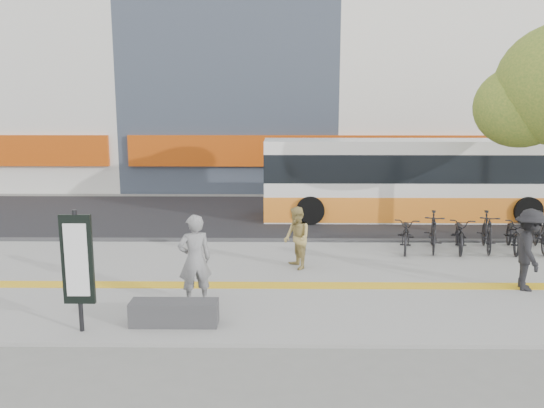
{
  "coord_description": "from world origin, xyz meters",
  "views": [
    {
      "loc": [
        -0.7,
        -10.55,
        4.05
      ],
      "look_at": [
        -0.85,
        2.0,
        1.75
      ],
      "focal_mm": 35.78,
      "sensor_mm": 36.0,
      "label": 1
    }
  ],
  "objects_px": {
    "bench": "(174,313)",
    "signboard": "(77,261)",
    "seated_woman": "(195,260)",
    "pedestrian_dark": "(529,250)",
    "pedestrian_tan": "(297,238)",
    "bus": "(412,182)"
  },
  "relations": [
    {
      "from": "bench",
      "to": "signboard",
      "type": "bearing_deg",
      "value": -169.19
    },
    {
      "from": "bench",
      "to": "seated_woman",
      "type": "xyz_separation_m",
      "value": [
        0.23,
        1.04,
        0.7
      ]
    },
    {
      "from": "seated_woman",
      "to": "pedestrian_dark",
      "type": "distance_m",
      "value": 7.15
    },
    {
      "from": "seated_woman",
      "to": "bench",
      "type": "bearing_deg",
      "value": 56.63
    },
    {
      "from": "bench",
      "to": "pedestrian_dark",
      "type": "relative_size",
      "value": 0.9
    },
    {
      "from": "pedestrian_tan",
      "to": "pedestrian_dark",
      "type": "height_order",
      "value": "pedestrian_dark"
    },
    {
      "from": "signboard",
      "to": "pedestrian_dark",
      "type": "xyz_separation_m",
      "value": [
        8.92,
        2.33,
        -0.4
      ]
    },
    {
      "from": "seated_woman",
      "to": "pedestrian_dark",
      "type": "relative_size",
      "value": 1.04
    },
    {
      "from": "pedestrian_tan",
      "to": "pedestrian_dark",
      "type": "distance_m",
      "value": 5.19
    },
    {
      "from": "bench",
      "to": "pedestrian_tan",
      "type": "bearing_deg",
      "value": 56.2
    },
    {
      "from": "seated_woman",
      "to": "signboard",
      "type": "bearing_deg",
      "value": 15.57
    },
    {
      "from": "seated_woman",
      "to": "pedestrian_tan",
      "type": "bearing_deg",
      "value": -151.46
    },
    {
      "from": "pedestrian_tan",
      "to": "bus",
      "type": "bearing_deg",
      "value": 124.39
    },
    {
      "from": "signboard",
      "to": "bus",
      "type": "bearing_deg",
      "value": 50.56
    },
    {
      "from": "bus",
      "to": "pedestrian_tan",
      "type": "distance_m",
      "value": 7.54
    },
    {
      "from": "bench",
      "to": "bus",
      "type": "xyz_separation_m",
      "value": [
        6.63,
        9.7,
        1.06
      ]
    },
    {
      "from": "signboard",
      "to": "bus",
      "type": "xyz_separation_m",
      "value": [
        8.23,
        10.01,
        0.0
      ]
    },
    {
      "from": "pedestrian_tan",
      "to": "pedestrian_dark",
      "type": "relative_size",
      "value": 0.86
    },
    {
      "from": "bus",
      "to": "pedestrian_tan",
      "type": "height_order",
      "value": "bus"
    },
    {
      "from": "bench",
      "to": "pedestrian_tan",
      "type": "relative_size",
      "value": 1.04
    },
    {
      "from": "signboard",
      "to": "pedestrian_tan",
      "type": "xyz_separation_m",
      "value": [
        3.95,
        3.82,
        -0.52
      ]
    },
    {
      "from": "seated_woman",
      "to": "pedestrian_dark",
      "type": "height_order",
      "value": "seated_woman"
    }
  ]
}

